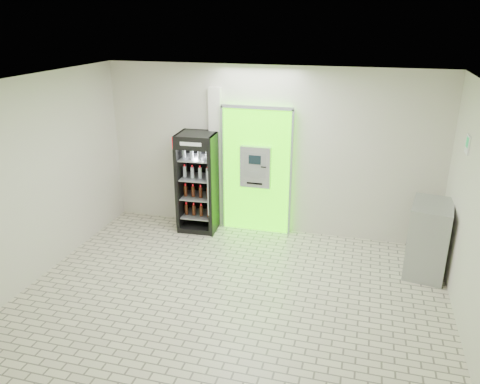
% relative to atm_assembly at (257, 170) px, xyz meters
% --- Properties ---
extents(ground, '(6.00, 6.00, 0.00)m').
position_rel_atm_assembly_xyz_m(ground, '(0.20, -2.41, -1.17)').
color(ground, '#BFB59E').
rests_on(ground, ground).
extents(room_shell, '(6.00, 6.00, 6.00)m').
position_rel_atm_assembly_xyz_m(room_shell, '(0.20, -2.41, 0.67)').
color(room_shell, beige).
rests_on(room_shell, ground).
extents(atm_assembly, '(1.30, 0.24, 2.33)m').
position_rel_atm_assembly_xyz_m(atm_assembly, '(0.00, 0.00, 0.00)').
color(atm_assembly, '#3DF500').
rests_on(atm_assembly, ground).
extents(pillar, '(0.22, 0.11, 2.60)m').
position_rel_atm_assembly_xyz_m(pillar, '(-0.78, 0.04, 0.13)').
color(pillar, silver).
rests_on(pillar, ground).
extents(beverage_cooler, '(0.72, 0.67, 1.83)m').
position_rel_atm_assembly_xyz_m(beverage_cooler, '(-1.04, -0.22, -0.29)').
color(beverage_cooler, black).
rests_on(beverage_cooler, ground).
extents(steel_cabinet, '(0.71, 0.93, 1.14)m').
position_rel_atm_assembly_xyz_m(steel_cabinet, '(2.91, -0.84, -0.60)').
color(steel_cabinet, '#9B9DA2').
rests_on(steel_cabinet, ground).
extents(exit_sign, '(0.02, 0.22, 0.26)m').
position_rel_atm_assembly_xyz_m(exit_sign, '(3.19, -1.01, 0.95)').
color(exit_sign, white).
rests_on(exit_sign, room_shell).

